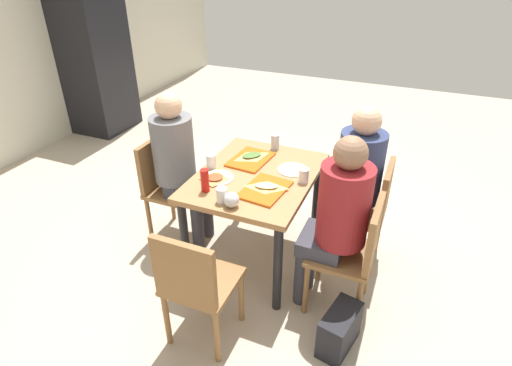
# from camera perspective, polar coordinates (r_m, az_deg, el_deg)

# --- Properties ---
(ground_plane) EXTENTS (10.00, 10.00, 0.02)m
(ground_plane) POSITION_cam_1_polar(r_m,az_deg,el_deg) (3.42, 0.00, -9.76)
(ground_plane) COLOR #B7A893
(main_table) EXTENTS (1.05, 0.81, 0.74)m
(main_table) POSITION_cam_1_polar(r_m,az_deg,el_deg) (3.04, 0.00, -0.49)
(main_table) COLOR #9E7247
(main_table) RESTS_ON ground_plane
(chair_near_left) EXTENTS (0.40, 0.40, 0.84)m
(chair_near_left) POSITION_cam_1_polar(r_m,az_deg,el_deg) (2.75, 13.37, -8.84)
(chair_near_left) COLOR olive
(chair_near_left) RESTS_ON ground_plane
(chair_near_right) EXTENTS (0.40, 0.40, 0.84)m
(chair_near_right) POSITION_cam_1_polar(r_m,az_deg,el_deg) (3.17, 15.18, -3.21)
(chair_near_right) COLOR olive
(chair_near_right) RESTS_ON ground_plane
(chair_far_side) EXTENTS (0.40, 0.40, 0.84)m
(chair_far_side) POSITION_cam_1_polar(r_m,az_deg,el_deg) (3.45, -12.19, 0.14)
(chair_far_side) COLOR olive
(chair_far_side) RESTS_ON ground_plane
(chair_left_end) EXTENTS (0.40, 0.40, 0.84)m
(chair_left_end) POSITION_cam_1_polar(r_m,az_deg,el_deg) (2.48, -8.33, -13.26)
(chair_left_end) COLOR olive
(chair_left_end) RESTS_ON ground_plane
(person_in_red) EXTENTS (0.32, 0.42, 1.25)m
(person_in_red) POSITION_cam_1_polar(r_m,az_deg,el_deg) (2.62, 11.01, -4.00)
(person_in_red) COLOR #383842
(person_in_red) RESTS_ON ground_plane
(person_in_brown_jacket) EXTENTS (0.32, 0.42, 1.25)m
(person_in_brown_jacket) POSITION_cam_1_polar(r_m,az_deg,el_deg) (3.06, 13.23, 1.16)
(person_in_brown_jacket) COLOR #383842
(person_in_brown_jacket) RESTS_ON ground_plane
(person_far_side) EXTENTS (0.32, 0.42, 1.25)m
(person_far_side) POSITION_cam_1_polar(r_m,az_deg,el_deg) (3.27, -10.60, 3.40)
(person_far_side) COLOR #383842
(person_far_side) RESTS_ON ground_plane
(tray_red_near) EXTENTS (0.39, 0.30, 0.02)m
(tray_red_near) POSITION_cam_1_polar(r_m,az_deg,el_deg) (2.79, 1.24, -0.88)
(tray_red_near) COLOR #D85914
(tray_red_near) RESTS_ON main_table
(tray_red_far) EXTENTS (0.38, 0.29, 0.02)m
(tray_red_far) POSITION_cam_1_polar(r_m,az_deg,el_deg) (3.18, -0.75, 3.24)
(tray_red_far) COLOR #D85914
(tray_red_far) RESTS_ON main_table
(paper_plate_center) EXTENTS (0.22, 0.22, 0.01)m
(paper_plate_center) POSITION_cam_1_polar(r_m,az_deg,el_deg) (2.95, -5.19, 0.72)
(paper_plate_center) COLOR white
(paper_plate_center) RESTS_ON main_table
(paper_plate_near_edge) EXTENTS (0.22, 0.22, 0.01)m
(paper_plate_near_edge) POSITION_cam_1_polar(r_m,az_deg,el_deg) (3.05, 5.02, 1.81)
(paper_plate_near_edge) COLOR white
(paper_plate_near_edge) RESTS_ON main_table
(pizza_slice_a) EXTENTS (0.18, 0.25, 0.02)m
(pizza_slice_a) POSITION_cam_1_polar(r_m,az_deg,el_deg) (2.80, 1.43, -0.46)
(pizza_slice_a) COLOR #DBAD60
(pizza_slice_a) RESTS_ON tray_red_near
(pizza_slice_b) EXTENTS (0.25, 0.24, 0.02)m
(pizza_slice_b) POSITION_cam_1_polar(r_m,az_deg,el_deg) (3.20, -0.59, 3.74)
(pizza_slice_b) COLOR #DBAD60
(pizza_slice_b) RESTS_ON tray_red_far
(pizza_slice_c) EXTENTS (0.20, 0.21, 0.02)m
(pizza_slice_c) POSITION_cam_1_polar(r_m,az_deg,el_deg) (2.93, -5.64, 0.72)
(pizza_slice_c) COLOR tan
(pizza_slice_c) RESTS_ON paper_plate_center
(plastic_cup_a) EXTENTS (0.07, 0.07, 0.10)m
(plastic_cup_a) POSITION_cam_1_polar(r_m,az_deg,el_deg) (3.08, -6.13, 3.01)
(plastic_cup_a) COLOR white
(plastic_cup_a) RESTS_ON main_table
(plastic_cup_b) EXTENTS (0.07, 0.07, 0.10)m
(plastic_cup_b) POSITION_cam_1_polar(r_m,az_deg,el_deg) (2.89, 6.53, 1.02)
(plastic_cup_b) COLOR white
(plastic_cup_b) RESTS_ON main_table
(plastic_cup_c) EXTENTS (0.07, 0.07, 0.10)m
(plastic_cup_c) POSITION_cam_1_polar(r_m,az_deg,el_deg) (2.66, -4.70, -1.66)
(plastic_cup_c) COLOR white
(plastic_cup_c) RESTS_ON main_table
(soda_can) EXTENTS (0.07, 0.07, 0.12)m
(soda_can) POSITION_cam_1_polar(r_m,az_deg,el_deg) (3.34, 2.64, 5.63)
(soda_can) COLOR #B7BCC6
(soda_can) RESTS_ON main_table
(condiment_bottle) EXTENTS (0.06, 0.06, 0.16)m
(condiment_bottle) POSITION_cam_1_polar(r_m,az_deg,el_deg) (2.77, -6.99, 0.35)
(condiment_bottle) COLOR red
(condiment_bottle) RESTS_ON main_table
(foil_bundle) EXTENTS (0.10, 0.10, 0.10)m
(foil_bundle) POSITION_cam_1_polar(r_m,az_deg,el_deg) (2.61, -3.36, -2.31)
(foil_bundle) COLOR silver
(foil_bundle) RESTS_ON main_table
(handbag) EXTENTS (0.35, 0.22, 0.28)m
(handbag) POSITION_cam_1_polar(r_m,az_deg,el_deg) (2.74, 11.32, -19.05)
(handbag) COLOR black
(handbag) RESTS_ON ground_plane
(drink_fridge) EXTENTS (0.70, 0.60, 1.90)m
(drink_fridge) POSITION_cam_1_polar(r_m,az_deg,el_deg) (5.74, -21.14, 15.95)
(drink_fridge) COLOR black
(drink_fridge) RESTS_ON ground_plane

